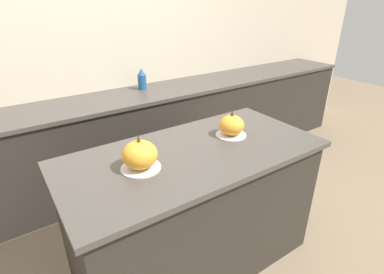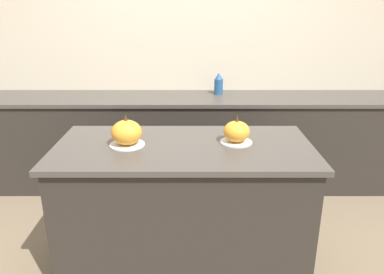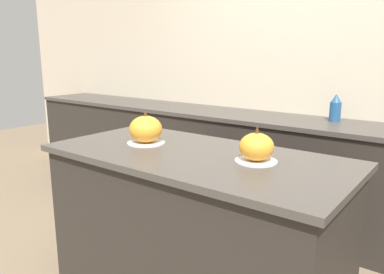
# 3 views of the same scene
# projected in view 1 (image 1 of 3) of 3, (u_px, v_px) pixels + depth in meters

# --- Properties ---
(ground_plane) EXTENTS (12.00, 12.00, 0.00)m
(ground_plane) POSITION_uv_depth(u_px,v_px,m) (194.00, 258.00, 2.24)
(ground_plane) COLOR #847056
(wall_back) EXTENTS (8.00, 0.06, 2.50)m
(wall_back) POSITION_uv_depth(u_px,v_px,m) (101.00, 56.00, 2.89)
(wall_back) COLOR beige
(wall_back) RESTS_ON ground_plane
(kitchen_island) EXTENTS (1.65, 0.80, 0.91)m
(kitchen_island) POSITION_uv_depth(u_px,v_px,m) (194.00, 209.00, 2.04)
(kitchen_island) COLOR #2D2823
(kitchen_island) RESTS_ON ground_plane
(back_counter) EXTENTS (6.00, 0.60, 0.92)m
(back_counter) POSITION_uv_depth(u_px,v_px,m) (122.00, 141.00, 2.98)
(back_counter) COLOR #2D2823
(back_counter) RESTS_ON ground_plane
(pumpkin_cake_left) EXTENTS (0.22, 0.22, 0.21)m
(pumpkin_cake_left) POSITION_uv_depth(u_px,v_px,m) (140.00, 155.00, 1.63)
(pumpkin_cake_left) COLOR silver
(pumpkin_cake_left) RESTS_ON kitchen_island
(pumpkin_cake_right) EXTENTS (0.21, 0.21, 0.19)m
(pumpkin_cake_right) POSITION_uv_depth(u_px,v_px,m) (232.00, 126.00, 2.03)
(pumpkin_cake_right) COLOR silver
(pumpkin_cake_right) RESTS_ON kitchen_island
(bottle_tall) EXTENTS (0.09, 0.09, 0.21)m
(bottle_tall) POSITION_uv_depth(u_px,v_px,m) (142.00, 79.00, 2.99)
(bottle_tall) COLOR #235184
(bottle_tall) RESTS_ON back_counter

